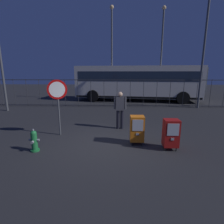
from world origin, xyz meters
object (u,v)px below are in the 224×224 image
Objects in this scene: newspaper_box_primary at (137,129)px; bus_far at (156,79)px; newspaper_box_secondary at (171,133)px; street_light_near_left at (205,38)px; pedestrian at (120,108)px; stop_sign at (58,96)px; street_light_far_right at (112,48)px; street_light_near_right at (162,49)px; bus_near at (137,81)px; fire_hydrant at (34,141)px.

newspaper_box_primary is 0.10× the size of bus_far.
bus_far reaches higher than newspaper_box_secondary.
newspaper_box_primary is at bearing -127.26° from street_light_near_left.
newspaper_box_secondary is at bearing -52.52° from pedestrian.
stop_sign is 0.27× the size of street_light_near_left.
street_light_near_left reaches higher than street_light_far_right.
street_light_far_right is (1.81, 8.68, 2.80)m from stop_sign.
newspaper_box_secondary is 10.63m from street_light_near_right.
bus_near is (0.97, 9.78, 1.14)m from newspaper_box_primary.
pedestrian is 8.27m from street_light_near_left.
street_light_far_right is at bearing 102.94° from newspaper_box_secondary.
bus_near is at bearing 7.63° from street_light_far_right.
street_light_far_right is at bearing 154.75° from street_light_near_left.
newspaper_box_secondary is 0.10× the size of bus_near.
street_light_far_right is at bearing -142.12° from bus_far.
newspaper_box_primary is at bearing 158.37° from newspaper_box_secondary.
street_light_near_right is (-2.13, 2.80, -0.34)m from street_light_near_left.
bus_far is at bearing 81.97° from street_light_near_right.
street_light_near_right is (5.88, 8.55, 2.74)m from stop_sign.
stop_sign is 0.21× the size of bus_near.
bus_far is (4.13, 12.49, 0.76)m from pedestrian.
newspaper_box_secondary is 10.26m from bus_near.
bus_far is at bearing 63.90° from stop_sign.
fire_hydrant is at bearing -121.75° from street_light_near_right.
pedestrian is 13.18m from bus_far.
pedestrian is at bearing -115.19° from bus_far.
bus_near is at bearing 167.39° from street_light_near_right.
street_light_near_right is 4.08m from street_light_far_right.
stop_sign is at bearing -144.33° from street_light_near_left.
stop_sign is 2.69m from pedestrian.
stop_sign is 0.29× the size of street_light_far_right.
street_light_far_right is at bearing 178.19° from street_light_near_right.
newspaper_box_secondary is 0.61× the size of pedestrian.
street_light_near_right is (1.89, -0.42, 2.63)m from bus_near.
bus_far reaches higher than newspaper_box_primary.
street_light_near_left reaches higher than pedestrian.
fire_hydrant is 0.10× the size of street_light_far_right.
fire_hydrant is 11.17m from street_light_far_right.
newspaper_box_primary reaches higher than fire_hydrant.
street_light_far_right is (2.15, 10.19, 4.05)m from fire_hydrant.
fire_hydrant is at bearing -101.90° from street_light_far_right.
newspaper_box_primary is at bearing -88.84° from bus_near.
fire_hydrant is at bearing -176.36° from newspaper_box_secondary.
street_light_near_right is at bearing -5.77° from bus_near.
newspaper_box_primary and newspaper_box_secondary have the same top height.
street_light_far_right is at bearing -165.53° from bus_near.
bus_far is at bearing 66.71° from bus_near.
bus_far is (2.57, 4.43, 0.00)m from bus_near.
newspaper_box_primary is 3.30m from stop_sign.
bus_far is 8.34m from street_light_near_left.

